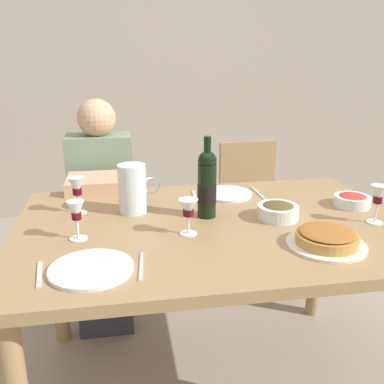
{
  "coord_description": "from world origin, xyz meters",
  "views": [
    {
      "loc": [
        -0.33,
        -1.48,
        1.39
      ],
      "look_at": [
        -0.06,
        0.1,
        0.86
      ],
      "focal_mm": 39.69,
      "sensor_mm": 36.0,
      "label": 1
    }
  ],
  "objects": [
    {
      "name": "water_pitcher",
      "position": [
        -0.29,
        0.17,
        0.85
      ],
      "size": [
        0.17,
        0.11,
        0.2
      ],
      "color": "silver",
      "rests_on": "dining_table"
    },
    {
      "name": "wine_glass_centre",
      "position": [
        -0.52,
        0.2,
        0.87
      ],
      "size": [
        0.07,
        0.07,
        0.15
      ],
      "color": "silver",
      "rests_on": "dining_table"
    },
    {
      "name": "wine_glass_spare",
      "position": [
        -0.11,
        -0.09,
        0.85
      ],
      "size": [
        0.07,
        0.07,
        0.13
      ],
      "color": "silver",
      "rests_on": "dining_table"
    },
    {
      "name": "knife_right_setting",
      "position": [
        0.29,
        0.32,
        0.76
      ],
      "size": [
        0.01,
        0.18,
        0.0
      ],
      "primitive_type": "cube",
      "rotation": [
        0.0,
        0.0,
        1.59
      ],
      "color": "silver",
      "rests_on": "dining_table"
    },
    {
      "name": "dining_table",
      "position": [
        0.0,
        0.0,
        0.67
      ],
      "size": [
        1.5,
        1.0,
        0.76
      ],
      "color": "#9E7A51",
      "rests_on": "ground"
    },
    {
      "name": "fork_left_setting",
      "position": [
        -0.59,
        -0.31,
        0.76
      ],
      "size": [
        0.04,
        0.16,
        0.0
      ],
      "primitive_type": "cube",
      "rotation": [
        0.0,
        0.0,
        1.71
      ],
      "color": "silver",
      "rests_on": "dining_table"
    },
    {
      "name": "baked_tart",
      "position": [
        0.34,
        -0.26,
        0.79
      ],
      "size": [
        0.27,
        0.27,
        0.06
      ],
      "color": "silver",
      "rests_on": "dining_table"
    },
    {
      "name": "dinner_plate_right_setting",
      "position": [
        0.14,
        0.32,
        0.77
      ],
      "size": [
        0.23,
        0.23,
        0.01
      ],
      "primitive_type": "cylinder",
      "color": "silver",
      "rests_on": "dining_table"
    },
    {
      "name": "knife_left_setting",
      "position": [
        -0.29,
        -0.31,
        0.76
      ],
      "size": [
        0.03,
        0.18,
        0.0
      ],
      "primitive_type": "cube",
      "rotation": [
        0.0,
        0.0,
        1.49
      ],
      "color": "silver",
      "rests_on": "dining_table"
    },
    {
      "name": "chair_right",
      "position": [
        0.44,
        0.87,
        0.5
      ],
      "size": [
        0.43,
        0.43,
        0.87
      ],
      "rotation": [
        0.0,
        0.0,
        3.21
      ],
      "color": "#9E7A51",
      "rests_on": "ground"
    },
    {
      "name": "ground_plane",
      "position": [
        0.0,
        0.0,
        0.0
      ],
      "size": [
        8.0,
        8.0,
        0.0
      ],
      "primitive_type": "plane",
      "color": "gray"
    },
    {
      "name": "back_wall",
      "position": [
        0.0,
        2.27,
        1.4
      ],
      "size": [
        8.0,
        0.1,
        2.8
      ],
      "primitive_type": "cube",
      "color": "#A3998E",
      "rests_on": "ground"
    },
    {
      "name": "spoon_right_setting",
      "position": [
        -0.01,
        0.32,
        0.76
      ],
      "size": [
        0.03,
        0.16,
        0.0
      ],
      "primitive_type": "cube",
      "rotation": [
        0.0,
        0.0,
        1.47
      ],
      "color": "silver",
      "rests_on": "dining_table"
    },
    {
      "name": "dinner_plate_left_setting",
      "position": [
        -0.44,
        -0.31,
        0.77
      ],
      "size": [
        0.26,
        0.26,
        0.01
      ],
      "primitive_type": "cylinder",
      "color": "silver",
      "rests_on": "dining_table"
    },
    {
      "name": "olive_bowl",
      "position": [
        0.27,
        0.01,
        0.79
      ],
      "size": [
        0.16,
        0.16,
        0.06
      ],
      "color": "silver",
      "rests_on": "dining_table"
    },
    {
      "name": "salad_bowl",
      "position": [
        0.63,
        0.09,
        0.79
      ],
      "size": [
        0.15,
        0.15,
        0.05
      ],
      "color": "silver",
      "rests_on": "dining_table"
    },
    {
      "name": "wine_bottle",
      "position": [
        -0.01,
        0.07,
        0.9
      ],
      "size": [
        0.08,
        0.08,
        0.32
      ],
      "color": "black",
      "rests_on": "dining_table"
    },
    {
      "name": "diner_left",
      "position": [
        -0.45,
        0.68,
        0.62
      ],
      "size": [
        0.34,
        0.5,
        1.16
      ],
      "rotation": [
        0.0,
        0.0,
        3.14
      ],
      "color": "gray",
      "rests_on": "ground"
    },
    {
      "name": "wine_glass_right_diner",
      "position": [
        -0.5,
        -0.06,
        0.86
      ],
      "size": [
        0.06,
        0.06,
        0.14
      ],
      "color": "silver",
      "rests_on": "dining_table"
    },
    {
      "name": "wine_glass_left_diner",
      "position": [
        0.62,
        -0.1,
        0.87
      ],
      "size": [
        0.06,
        0.06,
        0.15
      ],
      "color": "silver",
      "rests_on": "dining_table"
    },
    {
      "name": "chair_left",
      "position": [
        -0.45,
        0.92,
        0.5
      ],
      "size": [
        0.4,
        0.4,
        0.87
      ],
      "rotation": [
        0.0,
        0.0,
        3.14
      ],
      "color": "#9E7A51",
      "rests_on": "ground"
    }
  ]
}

